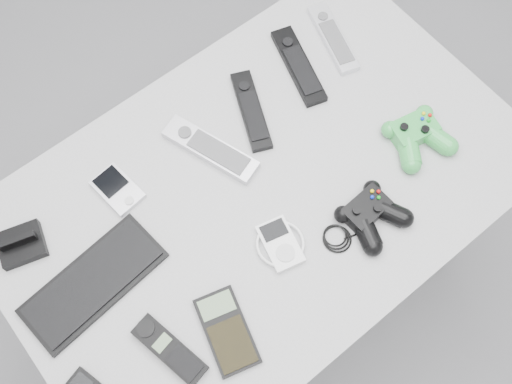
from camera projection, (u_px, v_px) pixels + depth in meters
floor at (238, 276)px, 1.89m from camera, size 3.50×3.50×0.00m
desk at (262, 199)px, 1.28m from camera, size 1.08×0.70×0.73m
pda_keyboard at (93, 282)px, 1.14m from camera, size 0.29×0.14×0.02m
dock_bracket at (19, 243)px, 1.15m from camera, size 0.10×0.10×0.05m
pda at (117, 189)px, 1.21m from camera, size 0.08×0.11×0.02m
remote_silver_a at (210, 149)px, 1.24m from camera, size 0.12×0.22×0.02m
remote_black_a at (251, 110)px, 1.28m from camera, size 0.12×0.20×0.02m
remote_black_b at (299, 65)px, 1.33m from camera, size 0.11×0.21×0.02m
remote_silver_b at (333, 38)px, 1.36m from camera, size 0.10×0.20×0.02m
cordless_handset at (170, 350)px, 1.08m from camera, size 0.08×0.16×0.02m
calculator at (227, 331)px, 1.10m from camera, size 0.12×0.17×0.02m
mp3_player at (280, 244)px, 1.17m from camera, size 0.12×0.12×0.02m
controller_black at (371, 214)px, 1.18m from camera, size 0.22×0.15×0.04m
controller_green at (417, 135)px, 1.24m from camera, size 0.16×0.16×0.04m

